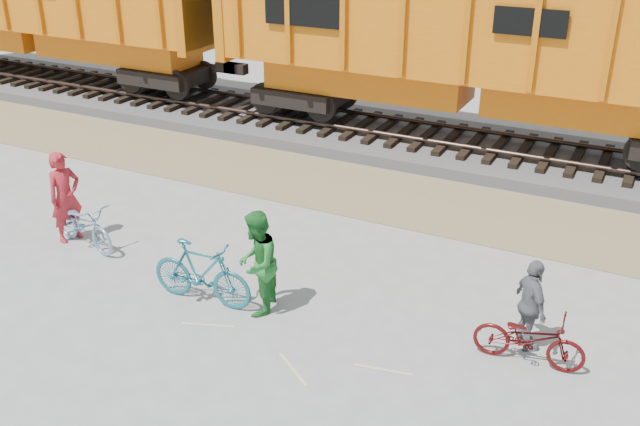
# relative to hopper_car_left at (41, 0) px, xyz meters

# --- Properties ---
(ground) EXTENTS (120.00, 120.00, 0.00)m
(ground) POSITION_rel_hopper_car_left_xyz_m (14.39, -9.00, -3.01)
(ground) COLOR #9E9E99
(ground) RESTS_ON ground
(gravel_strip) EXTENTS (120.00, 3.00, 0.02)m
(gravel_strip) POSITION_rel_hopper_car_left_xyz_m (14.39, -3.50, -3.00)
(gravel_strip) COLOR #97865E
(gravel_strip) RESTS_ON ground
(ballast_bed) EXTENTS (120.00, 4.00, 0.30)m
(ballast_bed) POSITION_rel_hopper_car_left_xyz_m (14.39, 0.00, -2.86)
(ballast_bed) COLOR slate
(ballast_bed) RESTS_ON ground
(track) EXTENTS (120.00, 2.60, 0.24)m
(track) POSITION_rel_hopper_car_left_xyz_m (14.39, 0.00, -2.53)
(track) COLOR black
(track) RESTS_ON ballast_bed
(hopper_car_left) EXTENTS (14.00, 3.13, 4.65)m
(hopper_car_left) POSITION_rel_hopper_car_left_xyz_m (0.00, 0.00, 0.00)
(hopper_car_left) COLOR black
(hopper_car_left) RESTS_ON track
(hopper_car_center) EXTENTS (14.00, 3.13, 4.65)m
(hopper_car_center) POSITION_rel_hopper_car_left_xyz_m (15.00, 0.00, 0.00)
(hopper_car_center) COLOR black
(hopper_car_center) RESTS_ON track
(bicycle_blue) EXTENTS (1.88, 1.00, 0.94)m
(bicycle_blue) POSITION_rel_hopper_car_left_xyz_m (9.58, -8.57, -2.54)
(bicycle_blue) COLOR #6F9ABD
(bicycle_blue) RESTS_ON ground
(bicycle_teal) EXTENTS (1.93, 0.64, 1.14)m
(bicycle_teal) POSITION_rel_hopper_car_left_xyz_m (12.88, -9.23, -2.43)
(bicycle_teal) COLOR #1D6876
(bicycle_teal) RESTS_ON ground
(bicycle_maroon) EXTENTS (1.68, 0.68, 0.87)m
(bicycle_maroon) POSITION_rel_hopper_car_left_xyz_m (18.25, -8.45, -2.57)
(bicycle_maroon) COLOR #4E0D0D
(bicycle_maroon) RESTS_ON ground
(person_solo) EXTENTS (0.61, 0.77, 1.87)m
(person_solo) POSITION_rel_hopper_car_left_xyz_m (9.08, -8.47, -2.07)
(person_solo) COLOR #AF222A
(person_solo) RESTS_ON ground
(person_man) EXTENTS (0.91, 1.04, 1.82)m
(person_man) POSITION_rel_hopper_car_left_xyz_m (13.88, -9.03, -2.10)
(person_man) COLOR #23772B
(person_man) RESTS_ON ground
(person_woman) EXTENTS (0.83, 0.94, 1.52)m
(person_woman) POSITION_rel_hopper_car_left_xyz_m (18.15, -8.05, -2.24)
(person_woman) COLOR slate
(person_woman) RESTS_ON ground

